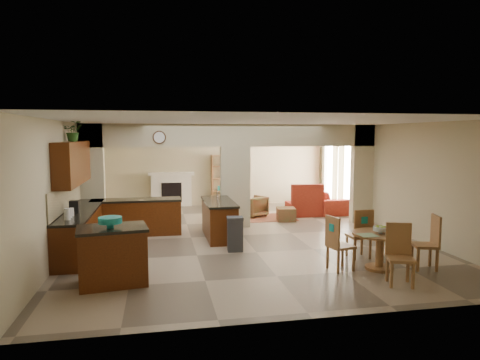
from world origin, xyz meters
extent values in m
plane|color=gray|center=(0.00, 0.00, 0.00)|extent=(10.00, 10.00, 0.00)
plane|color=white|center=(0.00, 0.00, 2.80)|extent=(10.00, 10.00, 0.00)
plane|color=#C2B98E|center=(0.00, 5.00, 1.40)|extent=(8.00, 0.00, 8.00)
plane|color=#C2B98E|center=(0.00, -5.00, 1.40)|extent=(8.00, 0.00, 8.00)
plane|color=#C2B98E|center=(-4.00, 0.00, 1.40)|extent=(0.00, 10.00, 10.00)
plane|color=#C2B98E|center=(4.00, 0.00, 1.40)|extent=(0.00, 10.00, 10.00)
cube|color=#C2B98E|center=(-3.70, 1.00, 1.40)|extent=(0.60, 0.25, 2.80)
cube|color=#C2B98E|center=(0.00, 1.00, 1.10)|extent=(0.80, 0.25, 2.20)
cube|color=#C2B98E|center=(3.70, 1.00, 1.40)|extent=(0.60, 0.25, 2.80)
cube|color=#C2B98E|center=(0.00, 1.00, 2.50)|extent=(8.00, 0.25, 0.60)
cube|color=#3B1706|center=(-3.70, -0.80, 0.43)|extent=(0.60, 3.20, 0.86)
cube|color=black|center=(-3.70, -0.80, 0.89)|extent=(0.62, 3.22, 0.05)
cube|color=tan|center=(-3.98, -0.80, 1.20)|extent=(0.02, 3.20, 0.55)
cube|color=#3B1706|center=(-2.60, 0.57, 0.43)|extent=(2.20, 0.60, 0.86)
cube|color=black|center=(-2.60, 0.57, 0.89)|extent=(2.22, 0.62, 0.05)
cube|color=#3B1706|center=(-3.82, -0.80, 1.92)|extent=(0.35, 2.40, 0.90)
cube|color=#3B1706|center=(-0.60, -0.10, 0.43)|extent=(0.65, 1.80, 0.86)
cube|color=black|center=(-0.60, -0.10, 0.89)|extent=(0.70, 1.85, 0.05)
cube|color=silver|center=(-0.60, -0.95, 0.42)|extent=(0.58, 0.04, 0.70)
cylinder|color=#452B17|center=(-2.00, 0.85, 2.45)|extent=(0.34, 0.03, 0.34)
cube|color=#9B4F38|center=(1.20, 2.10, 0.01)|extent=(1.60, 1.30, 0.01)
cube|color=white|center=(-1.60, 4.84, 0.55)|extent=(1.40, 0.28, 1.10)
cube|color=black|center=(-1.60, 4.70, 0.50)|extent=(0.70, 0.04, 0.70)
cube|color=white|center=(-1.60, 4.82, 1.15)|extent=(1.60, 0.35, 0.10)
cube|color=brown|center=(0.35, 4.82, 0.90)|extent=(1.00, 0.32, 1.80)
cube|color=white|center=(3.97, 2.30, 1.20)|extent=(0.02, 0.90, 1.90)
cube|color=white|center=(3.97, 4.00, 1.20)|extent=(0.02, 0.90, 1.90)
cube|color=white|center=(3.97, 3.15, 1.05)|extent=(0.02, 0.70, 2.10)
cube|color=#44261B|center=(3.93, 1.70, 1.20)|extent=(0.10, 0.28, 2.30)
cube|color=#44261B|center=(3.93, 2.90, 1.20)|extent=(0.10, 0.28, 2.30)
cube|color=#44261B|center=(3.93, 3.40, 1.20)|extent=(0.10, 0.28, 2.30)
cube|color=#44261B|center=(3.93, 4.60, 1.20)|extent=(0.10, 0.28, 2.30)
cylinder|color=white|center=(1.50, 3.00, 2.56)|extent=(1.00, 1.00, 0.10)
cube|color=#3B1706|center=(-2.82, -3.04, 0.46)|extent=(1.18, 0.90, 0.93)
cube|color=black|center=(-2.82, -3.04, 0.95)|extent=(1.23, 0.96, 0.05)
cylinder|color=teal|center=(-2.84, -3.11, 1.07)|extent=(0.39, 0.39, 0.18)
cube|color=#2F3032|center=(-0.43, -1.41, 0.35)|extent=(0.35, 0.30, 0.69)
cylinder|color=brown|center=(2.00, -3.17, 0.68)|extent=(1.02, 1.02, 0.04)
cylinder|color=brown|center=(2.00, -3.17, 0.35)|extent=(0.15, 0.15, 0.66)
cylinder|color=brown|center=(2.00, -3.17, 0.03)|extent=(0.52, 0.52, 0.06)
cylinder|color=#87B827|center=(1.97, -3.22, 0.77)|extent=(0.28, 0.28, 0.15)
imported|color=maroon|center=(3.30, 3.08, 0.36)|extent=(2.55, 1.17, 0.72)
cube|color=maroon|center=(2.44, 2.32, 0.20)|extent=(1.03, 0.85, 0.40)
imported|color=maroon|center=(0.83, 2.41, 0.32)|extent=(0.93, 0.94, 0.64)
cube|color=maroon|center=(1.62, 1.57, 0.19)|extent=(0.60, 0.60, 0.38)
imported|color=#1D4312|center=(-3.82, -0.58, 2.59)|extent=(0.43, 0.38, 0.45)
cube|color=brown|center=(1.97, -2.37, 0.45)|extent=(0.44, 0.44, 0.05)
cube|color=brown|center=(2.13, -2.19, 0.22)|extent=(0.04, 0.04, 0.44)
cube|color=brown|center=(1.79, -2.20, 0.22)|extent=(0.04, 0.04, 0.44)
cube|color=brown|center=(2.15, -2.53, 0.22)|extent=(0.04, 0.04, 0.44)
cube|color=brown|center=(1.81, -2.54, 0.22)|extent=(0.04, 0.04, 0.44)
cube|color=brown|center=(1.98, -2.56, 0.75)|extent=(0.42, 0.06, 0.55)
cube|color=teal|center=(1.98, -2.58, 0.82)|extent=(0.14, 0.02, 0.14)
cube|color=brown|center=(2.84, -3.31, 0.45)|extent=(0.51, 0.51, 0.05)
cube|color=brown|center=(2.72, -3.10, 0.22)|extent=(0.04, 0.04, 0.44)
cube|color=brown|center=(2.63, -3.43, 0.22)|extent=(0.04, 0.04, 0.44)
cube|color=brown|center=(3.05, -3.18, 0.22)|extent=(0.04, 0.04, 0.44)
cube|color=brown|center=(2.96, -3.51, 0.22)|extent=(0.04, 0.04, 0.44)
cube|color=brown|center=(3.02, -3.35, 0.75)|extent=(0.14, 0.42, 0.55)
cube|color=teal|center=(3.05, -3.36, 0.82)|extent=(0.04, 0.14, 0.14)
cube|color=brown|center=(1.90, -4.02, 0.45)|extent=(0.53, 0.53, 0.05)
cube|color=brown|center=(1.69, -4.13, 0.22)|extent=(0.04, 0.04, 0.44)
cube|color=brown|center=(2.01, -4.23, 0.22)|extent=(0.04, 0.04, 0.44)
cube|color=brown|center=(1.80, -3.80, 0.22)|extent=(0.04, 0.04, 0.44)
cube|color=brown|center=(2.12, -3.91, 0.22)|extent=(0.04, 0.04, 0.44)
cube|color=brown|center=(1.96, -3.84, 0.75)|extent=(0.41, 0.17, 0.55)
cube|color=teal|center=(1.97, -3.81, 0.82)|extent=(0.14, 0.05, 0.14)
cube|color=brown|center=(1.27, -3.06, 0.45)|extent=(0.50, 0.50, 0.05)
cube|color=brown|center=(1.47, -3.19, 0.22)|extent=(0.04, 0.04, 0.44)
cube|color=brown|center=(1.40, -2.86, 0.22)|extent=(0.04, 0.04, 0.44)
cube|color=brown|center=(1.14, -3.26, 0.22)|extent=(0.04, 0.04, 0.44)
cube|color=brown|center=(1.07, -2.93, 0.22)|extent=(0.04, 0.04, 0.44)
cube|color=brown|center=(1.08, -3.10, 0.75)|extent=(0.13, 0.42, 0.55)
cube|color=teal|center=(1.06, -3.11, 0.82)|extent=(0.04, 0.14, 0.14)
camera|label=1|loc=(-2.04, -10.34, 2.51)|focal=32.00mm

